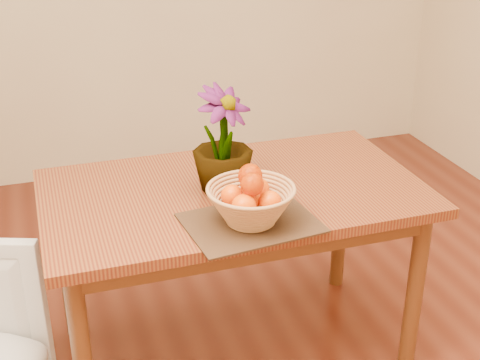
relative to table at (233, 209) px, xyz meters
name	(u,v)px	position (x,y,z in m)	size (l,w,h in m)	color
table	(233,209)	(0.00, 0.00, 0.00)	(1.40, 0.80, 0.75)	brown
placemat	(251,223)	(-0.03, -0.27, 0.09)	(0.43, 0.32, 0.01)	#3E2816
wicker_basket	(251,206)	(-0.03, -0.27, 0.15)	(0.30, 0.30, 0.12)	tan
orange_pile	(251,189)	(-0.03, -0.27, 0.21)	(0.18, 0.18, 0.15)	#FF5A04
potted_plant	(223,141)	(-0.04, 0.00, 0.28)	(0.22, 0.22, 0.39)	#134514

